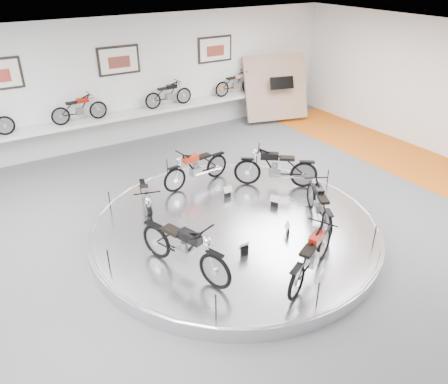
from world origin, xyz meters
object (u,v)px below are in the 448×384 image
bike_e (312,255)px  bike_f (319,203)px  display_platform (235,228)px  bike_c (147,203)px  bike_b (196,167)px  bike_d (184,247)px  shelf (128,115)px  bike_a (276,167)px

bike_e → bike_f: bike_e is taller
display_platform → bike_c: bike_c is taller
bike_b → bike_e: 4.40m
display_platform → bike_f: size_ratio=4.11×
bike_c → bike_d: (-0.11, -2.00, 0.07)m
shelf → bike_d: size_ratio=5.94×
bike_a → bike_e: (-1.71, -3.25, -0.04)m
bike_b → bike_f: (1.43, -3.03, -0.03)m
shelf → bike_b: 4.29m
bike_c → bike_d: bike_d is taller
display_platform → shelf: (0.00, 6.40, 0.85)m
bike_a → bike_c: size_ratio=1.11×
bike_a → shelf: bearing=-33.0°
bike_a → bike_c: bike_a is taller
shelf → bike_b: (0.19, -4.28, -0.21)m
bike_b → bike_d: (-1.92, -3.04, 0.05)m
display_platform → bike_c: bearing=146.3°
bike_a → bike_f: size_ratio=1.16×
shelf → bike_f: 7.50m
display_platform → bike_c: size_ratio=3.93×
shelf → bike_a: bearing=-71.0°
shelf → bike_f: (1.62, -7.32, -0.24)m
bike_e → bike_f: size_ratio=1.08×
bike_f → bike_d: bearing=116.7°
bike_c → bike_f: bearing=74.6°
shelf → bike_d: bearing=-103.3°
bike_a → bike_f: bearing=120.6°
bike_a → display_platform: bearing=65.4°
shelf → bike_f: size_ratio=7.06×
bike_c → bike_d: size_ratio=0.88×
bike_b → bike_c: 2.09m
bike_b → bike_f: bike_b is taller
shelf → bike_d: 7.52m
bike_d → bike_e: bearing=34.2°
bike_e → bike_c: bearing=91.4°
bike_b → bike_e: bearing=82.7°
bike_a → bike_d: 4.06m
display_platform → bike_a: 2.21m
bike_c → bike_e: size_ratio=0.97×
bike_c → bike_f: (3.24, -2.00, -0.02)m
bike_a → bike_d: size_ratio=0.98×
display_platform → shelf: size_ratio=0.58×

